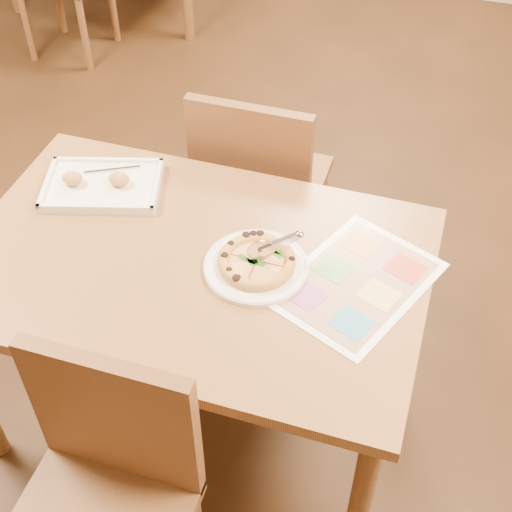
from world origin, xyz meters
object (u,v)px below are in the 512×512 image
(chair_near, at_px, (104,477))
(chair_far, at_px, (257,174))
(pizza_cutter, at_px, (274,246))
(plate, at_px, (256,267))
(pizza, at_px, (257,261))
(menu, at_px, (356,282))
(dining_table, at_px, (194,280))
(appetizer_tray, at_px, (102,186))

(chair_near, distance_m, chair_far, 1.20)
(pizza_cutter, bearing_deg, plate, 179.05)
(pizza, relative_size, menu, 0.48)
(dining_table, xyz_separation_m, plate, (0.18, 0.02, 0.09))
(dining_table, xyz_separation_m, pizza_cutter, (0.22, 0.04, 0.17))
(chair_near, xyz_separation_m, appetizer_tray, (-0.38, 0.80, 0.17))
(chair_far, relative_size, plate, 1.64)
(dining_table, xyz_separation_m, chair_far, (-0.00, 0.60, -0.07))
(chair_far, height_order, pizza_cutter, chair_far)
(plate, bearing_deg, chair_far, 107.13)
(chair_far, relative_size, appetizer_tray, 1.17)
(chair_far, bearing_deg, pizza_cutter, 111.60)
(pizza, xyz_separation_m, menu, (0.27, 0.03, -0.02))
(pizza, bearing_deg, pizza_cutter, 25.32)
(dining_table, height_order, chair_near, chair_near)
(dining_table, relative_size, pizza, 6.06)
(chair_far, distance_m, plate, 0.63)
(pizza, relative_size, appetizer_tray, 0.53)
(dining_table, bearing_deg, pizza, 6.39)
(pizza, bearing_deg, appetizer_tray, 162.07)
(pizza, height_order, appetizer_tray, appetizer_tray)
(chair_near, bearing_deg, pizza_cutter, 70.87)
(pizza_cutter, bearing_deg, chair_near, -137.56)
(plate, distance_m, pizza_cutter, 0.09)
(appetizer_tray, bearing_deg, chair_far, 46.87)
(menu, bearing_deg, appetizer_tray, 169.73)
(chair_near, height_order, plate, chair_near)
(dining_table, bearing_deg, chair_far, 90.00)
(dining_table, height_order, menu, menu)
(appetizer_tray, bearing_deg, dining_table, -28.08)
(chair_near, bearing_deg, pizza, 73.75)
(dining_table, relative_size, chair_near, 2.77)
(chair_far, distance_m, pizza, 0.64)
(plate, relative_size, pizza_cutter, 2.15)
(dining_table, bearing_deg, pizza_cutter, 10.14)
(dining_table, height_order, chair_far, chair_far)
(dining_table, bearing_deg, chair_near, -90.00)
(chair_far, bearing_deg, dining_table, 90.00)
(dining_table, bearing_deg, appetizer_tray, 151.92)
(chair_near, bearing_deg, appetizer_tray, 115.10)
(chair_far, relative_size, menu, 1.06)
(pizza_cutter, xyz_separation_m, appetizer_tray, (-0.60, 0.16, -0.07))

